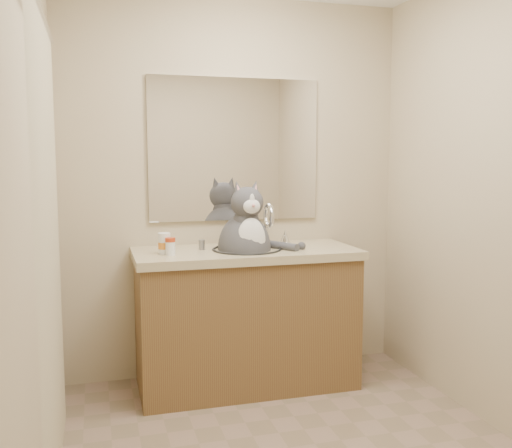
{
  "coord_description": "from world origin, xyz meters",
  "views": [
    {
      "loc": [
        -0.87,
        -2.32,
        1.4
      ],
      "look_at": [
        -0.03,
        0.65,
        1.04
      ],
      "focal_mm": 40.0,
      "sensor_mm": 36.0,
      "label": 1
    }
  ],
  "objects_px": {
    "pill_bottle_redcap": "(170,246)",
    "pill_bottle_orange": "(164,244)",
    "cat": "(246,243)",
    "grey_canister": "(202,245)"
  },
  "relations": [
    {
      "from": "cat",
      "to": "pill_bottle_orange",
      "type": "height_order",
      "value": "cat"
    },
    {
      "from": "pill_bottle_redcap",
      "to": "grey_canister",
      "type": "relative_size",
      "value": 1.67
    },
    {
      "from": "pill_bottle_orange",
      "to": "grey_canister",
      "type": "bearing_deg",
      "value": 20.61
    },
    {
      "from": "cat",
      "to": "pill_bottle_redcap",
      "type": "distance_m",
      "value": 0.46
    },
    {
      "from": "pill_bottle_redcap",
      "to": "pill_bottle_orange",
      "type": "bearing_deg",
      "value": 115.47
    },
    {
      "from": "pill_bottle_redcap",
      "to": "pill_bottle_orange",
      "type": "distance_m",
      "value": 0.06
    },
    {
      "from": "pill_bottle_orange",
      "to": "grey_canister",
      "type": "relative_size",
      "value": 2.03
    },
    {
      "from": "cat",
      "to": "pill_bottle_orange",
      "type": "xyz_separation_m",
      "value": [
        -0.48,
        -0.0,
        0.01
      ]
    },
    {
      "from": "pill_bottle_orange",
      "to": "cat",
      "type": "bearing_deg",
      "value": 0.42
    },
    {
      "from": "pill_bottle_redcap",
      "to": "grey_canister",
      "type": "distance_m",
      "value": 0.25
    }
  ]
}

